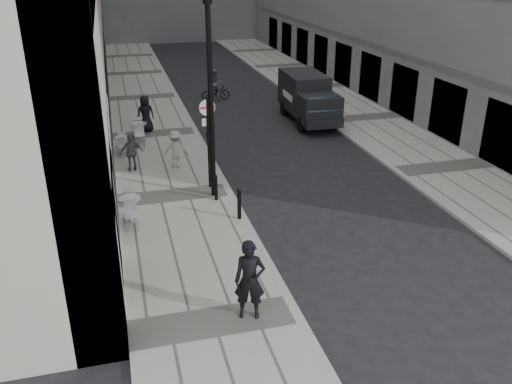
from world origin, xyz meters
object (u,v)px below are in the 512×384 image
sign_post (208,130)px  cyclist (215,88)px  panel_van (307,96)px  walking_man (250,280)px  lamppost (210,89)px

sign_post → cyclist: 13.86m
panel_van → cyclist: (-3.76, 5.80, -0.65)m
walking_man → sign_post: bearing=101.5°
walking_man → lamppost: bearing=101.1°
cyclist → panel_van: bearing=-56.6°
sign_post → cyclist: bearing=73.4°
walking_man → panel_van: panel_van is taller
sign_post → panel_van: bearing=44.5°
walking_man → cyclist: 21.80m
walking_man → cyclist: (3.36, 21.54, -0.40)m
lamppost → cyclist: lamppost is taller
sign_post → walking_man: bearing=-98.4°
cyclist → sign_post: bearing=-101.5°
sign_post → cyclist: (2.84, 13.47, -1.60)m
walking_man → panel_van: size_ratio=0.38×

